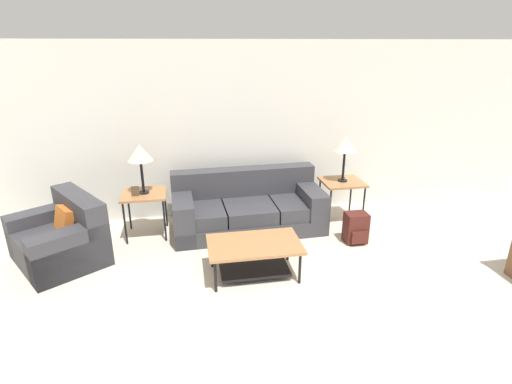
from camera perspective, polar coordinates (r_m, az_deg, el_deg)
wall_back at (r=6.14m, az=0.31°, el=8.80°), size 9.17×0.06×2.60m
couch at (r=5.78m, az=-1.22°, el=-2.44°), size 2.16×1.03×0.82m
armchair at (r=5.49m, az=-26.03°, el=-5.97°), size 1.35×1.42×0.80m
coffee_table at (r=4.62m, az=-0.25°, el=-8.46°), size 1.06×0.65×0.42m
side_table_left at (r=5.66m, az=-15.66°, el=-0.70°), size 0.59×0.56×0.63m
side_table_right at (r=6.06m, az=12.20°, el=1.02°), size 0.59×0.56×0.63m
table_lamp_left at (r=5.48m, az=-16.26°, el=5.28°), size 0.34×0.34×0.68m
table_lamp_right at (r=5.89m, az=12.64°, el=6.64°), size 0.34×0.34×0.68m
backpack at (r=5.57m, az=14.08°, el=-5.03°), size 0.29×0.31×0.42m
picture_frame at (r=5.55m, az=-16.88°, el=0.13°), size 0.10×0.04×0.13m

